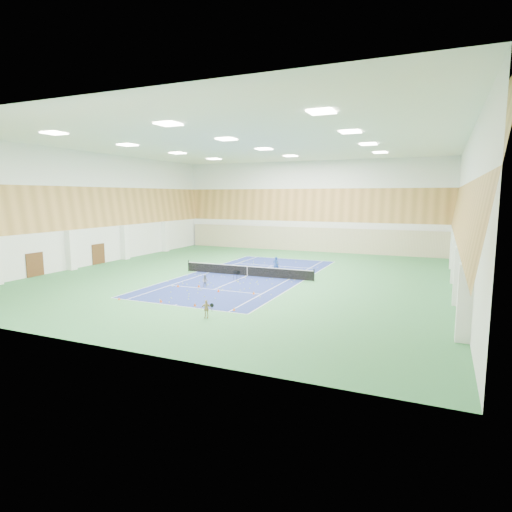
# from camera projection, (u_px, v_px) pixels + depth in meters

# --- Properties ---
(ground) EXTENTS (40.00, 40.00, 0.00)m
(ground) POSITION_uv_depth(u_px,v_px,m) (247.00, 276.00, 39.81)
(ground) COLOR #31733E
(ground) RESTS_ON ground
(room_shell) EXTENTS (36.00, 40.00, 12.00)m
(room_shell) POSITION_uv_depth(u_px,v_px,m) (247.00, 211.00, 38.97)
(room_shell) COLOR white
(room_shell) RESTS_ON ground
(wood_cladding) EXTENTS (36.00, 40.00, 8.00)m
(wood_cladding) POSITION_uv_depth(u_px,v_px,m) (247.00, 189.00, 38.70)
(wood_cladding) COLOR #C28B48
(wood_cladding) RESTS_ON room_shell
(ceiling_light_grid) EXTENTS (21.40, 25.40, 0.06)m
(ceiling_light_grid) POSITION_uv_depth(u_px,v_px,m) (247.00, 145.00, 38.15)
(ceiling_light_grid) COLOR white
(ceiling_light_grid) RESTS_ON room_shell
(court_surface) EXTENTS (10.97, 23.77, 0.01)m
(court_surface) POSITION_uv_depth(u_px,v_px,m) (247.00, 276.00, 39.81)
(court_surface) COLOR navy
(court_surface) RESTS_ON ground
(tennis_balls_scatter) EXTENTS (10.57, 22.77, 0.07)m
(tennis_balls_scatter) POSITION_uv_depth(u_px,v_px,m) (247.00, 275.00, 39.80)
(tennis_balls_scatter) COLOR #D0F329
(tennis_balls_scatter) RESTS_ON ground
(tennis_net) EXTENTS (12.80, 0.10, 1.10)m
(tennis_net) POSITION_uv_depth(u_px,v_px,m) (247.00, 270.00, 39.73)
(tennis_net) COLOR black
(tennis_net) RESTS_ON ground
(back_curtain) EXTENTS (35.40, 0.16, 3.20)m
(back_curtain) POSITION_uv_depth(u_px,v_px,m) (308.00, 239.00, 57.52)
(back_curtain) COLOR #C6B793
(back_curtain) RESTS_ON ground
(door_left_a) EXTENTS (0.08, 1.80, 2.20)m
(door_left_a) POSITION_uv_depth(u_px,v_px,m) (35.00, 265.00, 39.46)
(door_left_a) COLOR #593319
(door_left_a) RESTS_ON ground
(door_left_b) EXTENTS (0.08, 1.80, 2.20)m
(door_left_b) POSITION_uv_depth(u_px,v_px,m) (98.00, 254.00, 46.73)
(door_left_b) COLOR #593319
(door_left_b) RESTS_ON ground
(coach) EXTENTS (0.66, 0.56, 1.55)m
(coach) POSITION_uv_depth(u_px,v_px,m) (276.00, 265.00, 41.55)
(coach) COLOR #204796
(coach) RESTS_ON ground
(child_court) EXTENTS (0.60, 0.53, 1.05)m
(child_court) POSITION_uv_depth(u_px,v_px,m) (205.00, 281.00, 34.81)
(child_court) COLOR gray
(child_court) RESTS_ON ground
(child_apron) EXTENTS (0.71, 0.48, 1.12)m
(child_apron) POSITION_uv_depth(u_px,v_px,m) (206.00, 309.00, 26.05)
(child_apron) COLOR tan
(child_apron) RESTS_ON ground
(ball_cart) EXTENTS (0.62, 0.62, 0.83)m
(ball_cart) POSITION_uv_depth(u_px,v_px,m) (237.00, 275.00, 37.90)
(ball_cart) COLOR black
(ball_cart) RESTS_ON ground
(cone_svc_a) EXTENTS (0.21, 0.21, 0.23)m
(cone_svc_a) POSITION_uv_depth(u_px,v_px,m) (178.00, 286.00, 34.95)
(cone_svc_a) COLOR #FD5D0D
(cone_svc_a) RESTS_ON ground
(cone_svc_b) EXTENTS (0.22, 0.22, 0.25)m
(cone_svc_b) POSITION_uv_depth(u_px,v_px,m) (199.00, 286.00, 34.82)
(cone_svc_b) COLOR #E45B0C
(cone_svc_b) RESTS_ON ground
(cone_svc_c) EXTENTS (0.22, 0.22, 0.24)m
(cone_svc_c) POSITION_uv_depth(u_px,v_px,m) (218.00, 290.00, 33.15)
(cone_svc_c) COLOR #FC4C0D
(cone_svc_c) RESTS_ON ground
(cone_svc_d) EXTENTS (0.20, 0.20, 0.22)m
(cone_svc_d) POSITION_uv_depth(u_px,v_px,m) (254.00, 293.00, 32.35)
(cone_svc_d) COLOR orange
(cone_svc_d) RESTS_ON ground
(cone_base_a) EXTENTS (0.17, 0.17, 0.19)m
(cone_base_a) POSITION_uv_depth(u_px,v_px,m) (119.00, 299.00, 30.62)
(cone_base_a) COLOR #FF4F0D
(cone_base_a) RESTS_ON ground
(cone_base_b) EXTENTS (0.20, 0.20, 0.22)m
(cone_base_b) POSITION_uv_depth(u_px,v_px,m) (161.00, 301.00, 29.90)
(cone_base_b) COLOR #E24E0B
(cone_base_b) RESTS_ON ground
(cone_base_c) EXTENTS (0.21, 0.21, 0.23)m
(cone_base_c) POSITION_uv_depth(u_px,v_px,m) (195.00, 305.00, 28.85)
(cone_base_c) COLOR #E65C0C
(cone_base_c) RESTS_ON ground
(cone_base_d) EXTENTS (0.19, 0.19, 0.21)m
(cone_base_d) POSITION_uv_depth(u_px,v_px,m) (234.00, 309.00, 27.74)
(cone_base_d) COLOR #FF640D
(cone_base_d) RESTS_ON ground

